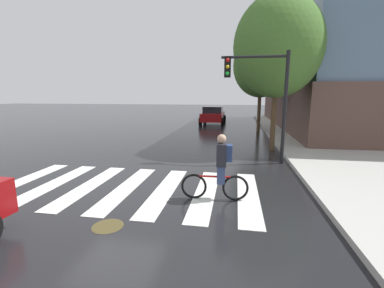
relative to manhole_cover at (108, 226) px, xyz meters
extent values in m
plane|color=black|center=(-0.92, 2.15, 0.00)|extent=(120.00, 120.00, 0.00)
cube|color=silver|center=(-3.95, 2.15, 0.00)|extent=(0.55, 3.72, 0.01)
cube|color=silver|center=(-2.81, 2.15, 0.00)|extent=(0.55, 3.72, 0.01)
cube|color=silver|center=(-1.67, 2.15, 0.00)|extent=(0.55, 3.72, 0.01)
cube|color=silver|center=(-0.53, 2.15, 0.00)|extent=(0.55, 3.72, 0.01)
cube|color=silver|center=(0.61, 2.15, 0.00)|extent=(0.55, 3.72, 0.01)
cube|color=silver|center=(1.75, 2.15, 0.00)|extent=(0.55, 3.72, 0.01)
cube|color=silver|center=(2.89, 2.15, 0.00)|extent=(0.55, 3.72, 0.01)
cylinder|color=#473D1E|center=(0.00, 0.00, 0.00)|extent=(0.64, 0.64, 0.01)
cube|color=maroon|center=(0.47, 19.09, 0.68)|extent=(1.88, 4.57, 0.69)
cube|color=black|center=(0.47, 18.94, 1.30)|extent=(1.65, 2.19, 0.54)
cylinder|color=black|center=(-0.47, 20.56, 0.33)|extent=(0.24, 0.67, 0.67)
cylinder|color=black|center=(1.44, 20.54, 0.33)|extent=(0.24, 0.67, 0.67)
cylinder|color=black|center=(-0.50, 17.65, 0.33)|extent=(0.24, 0.67, 0.67)
cylinder|color=black|center=(1.40, 17.63, 0.33)|extent=(0.24, 0.67, 0.67)
torus|color=black|center=(2.55, 1.77, 0.33)|extent=(0.66, 0.09, 0.66)
torus|color=black|center=(1.50, 1.71, 0.33)|extent=(0.66, 0.09, 0.66)
cylinder|color=red|center=(2.03, 1.74, 0.61)|extent=(0.89, 0.10, 0.05)
cylinder|color=red|center=(2.19, 1.75, 0.68)|extent=(0.04, 0.04, 0.45)
cube|color=#384772|center=(2.19, 1.75, 0.73)|extent=(0.21, 0.29, 0.56)
cube|color=#26262D|center=(2.19, 1.75, 1.18)|extent=(0.26, 0.37, 0.56)
sphere|color=tan|center=(2.19, 1.75, 1.58)|extent=(0.22, 0.22, 0.22)
cube|color=navy|center=(2.37, 1.76, 1.23)|extent=(0.17, 0.29, 0.40)
cylinder|color=black|center=(4.30, 5.69, 2.10)|extent=(0.14, 0.14, 4.20)
cylinder|color=black|center=(3.10, 5.69, 4.00)|extent=(2.40, 0.10, 0.10)
cube|color=black|center=(2.14, 5.69, 3.65)|extent=(0.24, 0.20, 0.76)
sphere|color=red|center=(2.14, 5.58, 3.89)|extent=(0.14, 0.14, 0.14)
sphere|color=gold|center=(2.14, 5.58, 3.65)|extent=(0.14, 0.14, 0.14)
sphere|color=green|center=(2.14, 5.58, 3.41)|extent=(0.14, 0.14, 0.14)
cylinder|color=gold|center=(6.49, 10.38, 0.47)|extent=(0.22, 0.22, 0.65)
sphere|color=gold|center=(6.49, 10.38, 0.84)|extent=(0.18, 0.18, 0.18)
cylinder|color=gold|center=(6.65, 10.38, 0.50)|extent=(0.12, 0.09, 0.09)
cylinder|color=#4C3823|center=(4.26, 8.22, 1.58)|extent=(0.24, 0.24, 3.17)
ellipsoid|color=#47722D|center=(4.26, 8.22, 4.75)|extent=(3.95, 3.95, 4.54)
cylinder|color=#4C3823|center=(4.13, 14.72, 1.54)|extent=(0.24, 0.24, 3.09)
ellipsoid|color=#47722D|center=(4.13, 14.72, 4.62)|extent=(3.84, 3.84, 4.42)
camera|label=1|loc=(2.51, -4.54, 2.65)|focal=24.36mm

